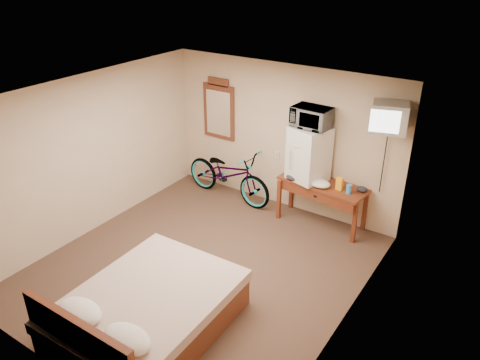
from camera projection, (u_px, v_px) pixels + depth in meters
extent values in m
plane|color=#412E20|center=(201.00, 267.00, 6.71)|extent=(4.60, 4.60, 0.00)
plane|color=silver|center=(194.00, 98.00, 5.60)|extent=(4.60, 4.60, 0.00)
cube|color=#C7A98D|center=(282.00, 138.00, 7.87)|extent=(4.20, 0.04, 2.50)
cube|color=#C7A98D|center=(48.00, 283.00, 4.44)|extent=(4.20, 0.04, 2.50)
cube|color=#C7A98D|center=(91.00, 155.00, 7.20)|extent=(0.04, 4.60, 2.50)
cube|color=#C7A98D|center=(349.00, 239.00, 5.12)|extent=(0.04, 4.60, 2.50)
cube|color=beige|center=(277.00, 155.00, 8.05)|extent=(0.08, 0.01, 0.13)
cube|color=brown|center=(323.00, 184.00, 7.46)|extent=(1.47, 0.69, 0.04)
cube|color=brown|center=(279.00, 199.00, 7.79)|extent=(0.06, 0.06, 0.71)
cube|color=brown|center=(355.00, 222.00, 7.13)|extent=(0.06, 0.06, 0.71)
cube|color=brown|center=(292.00, 189.00, 8.12)|extent=(0.06, 0.06, 0.71)
cube|color=brown|center=(365.00, 210.00, 7.47)|extent=(0.06, 0.06, 0.71)
cube|color=brown|center=(316.00, 196.00, 7.33)|extent=(1.30, 0.17, 0.16)
cube|color=black|center=(315.00, 196.00, 7.31)|extent=(0.05, 0.02, 0.03)
cube|color=white|center=(309.00, 154.00, 7.41)|extent=(0.67, 0.65, 0.88)
cube|color=#A7A7A2|center=(302.00, 149.00, 7.13)|extent=(0.54, 0.01, 0.00)
cylinder|color=#A7A7A2|center=(290.00, 159.00, 7.33)|extent=(0.02, 0.02, 0.32)
imported|color=white|center=(311.00, 117.00, 7.14)|extent=(0.60, 0.43, 0.32)
cube|color=#FEA216|center=(340.00, 184.00, 7.20)|extent=(0.11, 0.08, 0.21)
cylinder|color=#3A8BC7|center=(349.00, 189.00, 7.11)|extent=(0.08, 0.08, 0.15)
ellipsoid|color=white|center=(320.00, 184.00, 7.33)|extent=(0.33, 0.26, 0.10)
ellipsoid|color=black|center=(293.00, 177.00, 7.54)|extent=(0.24, 0.18, 0.09)
ellipsoid|color=black|center=(362.00, 189.00, 7.18)|extent=(0.17, 0.14, 0.08)
cube|color=black|center=(394.00, 119.00, 6.67)|extent=(0.14, 0.02, 0.14)
cylinder|color=black|center=(393.00, 120.00, 6.64)|extent=(0.05, 0.30, 0.05)
cube|color=#A7A7A2|center=(390.00, 117.00, 6.43)|extent=(0.57, 0.51, 0.42)
cube|color=white|center=(385.00, 121.00, 6.28)|extent=(0.38, 0.12, 0.32)
cube|color=black|center=(394.00, 114.00, 6.58)|extent=(0.29, 0.09, 0.26)
cube|color=brown|center=(219.00, 112.00, 8.40)|extent=(0.65, 0.04, 0.99)
cube|color=brown|center=(218.00, 82.00, 8.16)|extent=(0.44, 0.04, 0.14)
cube|color=white|center=(218.00, 113.00, 8.39)|extent=(0.52, 0.01, 0.81)
imported|color=black|center=(228.00, 174.00, 8.39)|extent=(1.87, 0.78, 0.96)
cube|color=brown|center=(149.00, 316.00, 5.53)|extent=(1.59, 2.09, 0.40)
cube|color=#BFAA94|center=(147.00, 300.00, 5.42)|extent=(1.63, 2.13, 0.14)
cube|color=brown|center=(79.00, 346.00, 4.66)|extent=(1.54, 0.08, 0.70)
ellipsoid|color=white|center=(80.00, 311.00, 5.06)|extent=(0.57, 0.35, 0.20)
ellipsoid|color=white|center=(127.00, 339.00, 4.70)|extent=(0.57, 0.35, 0.20)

